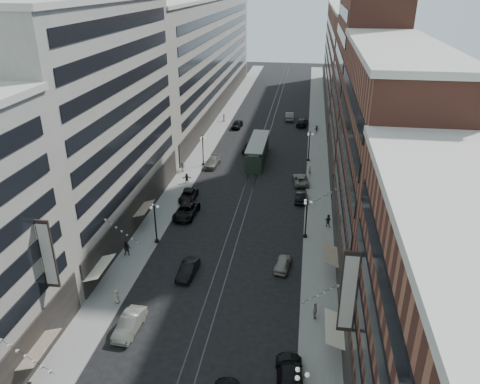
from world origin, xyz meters
The scene contains 37 objects.
ground centered at (0.00, 60.00, 0.00)m, with size 220.00×220.00×0.00m, color black.
sidewalk_west centered at (-11.00, 70.00, 0.07)m, with size 4.00×180.00×0.15m, color gray.
sidewalk_east centered at (11.00, 70.00, 0.07)m, with size 4.00×180.00×0.15m, color gray.
rail_west centered at (-0.70, 70.00, 0.01)m, with size 0.12×180.00×0.02m, color #2D2D33.
rail_east centered at (0.70, 70.00, 0.01)m, with size 0.12×180.00×0.02m, color #2D2D33.
building_west_mid centered at (-17.00, 33.00, 14.00)m, with size 8.00×36.00×28.00m, color gray.
building_west_far centered at (-17.00, 96.00, 13.00)m, with size 8.00×90.00×26.00m, color gray.
building_east_mid centered at (17.00, 28.00, 12.00)m, with size 8.00×30.00×24.00m, color brown.
building_east_tower centered at (17.00, 56.00, 21.00)m, with size 8.00×26.00×42.00m, color brown.
building_east_far centered at (17.00, 105.00, 12.00)m, with size 8.00×72.00×24.00m, color brown.
lamppost_sw_far centered at (-9.20, 28.00, 3.10)m, with size 1.03×1.14×5.52m.
lamppost_sw_mid centered at (-9.20, 55.00, 3.10)m, with size 1.03×1.14×5.52m.
lamppost_se_far centered at (9.20, 32.00, 3.10)m, with size 1.03×1.14×5.52m.
lamppost_se_mid centered at (9.20, 60.00, 3.10)m, with size 1.03×1.14×5.52m.
streetcar centered at (0.00, 59.15, 1.74)m, with size 3.01×13.60×3.76m.
car_1 centered at (-6.80, 12.12, 0.79)m, with size 1.68×4.82×1.59m, color gray.
car_2 centered at (-7.36, 35.70, 0.81)m, with size 2.69×5.83×1.62m, color black.
car_3 centered at (8.40, 8.16, 0.80)m, with size 2.24×5.51×1.60m, color black.
car_4 centered at (6.80, 24.62, 0.69)m, with size 1.63×4.04×1.38m, color gray.
car_5 centered at (-3.60, 21.77, 0.75)m, with size 1.59×4.55×1.50m, color black.
pedestrian_1 centered at (-9.50, 15.77, 0.91)m, with size 0.74×0.40×1.51m, color #ACA58F.
pedestrian_2 centered at (-11.72, 24.50, 1.10)m, with size 0.92×0.51×1.90m, color black.
pedestrian_4 centered at (10.44, 16.25, 1.03)m, with size 1.04×0.47×1.77m, color gray.
car_7 centered at (-8.40, 40.98, 0.69)m, with size 2.29×4.97×1.38m, color black.
car_8 centered at (-7.64, 55.07, 0.76)m, with size 2.14×5.27×1.53m, color #65645A.
car_9 centered at (-6.80, 78.91, 0.82)m, with size 1.93×4.79×1.63m, color black.
car_10 centered at (8.36, 42.98, 0.70)m, with size 1.48×4.25×1.40m, color black.
car_11 centered at (8.11, 49.58, 0.72)m, with size 2.38×5.16×1.43m, color gray.
car_12 centered at (7.44, 82.78, 0.81)m, with size 2.28×5.60×1.62m, color black.
car_13 centered at (-2.20, 63.78, 0.84)m, with size 1.98×4.91×1.67m, color black.
car_14 centered at (4.40, 87.17, 0.90)m, with size 1.90×5.44×1.79m, color #625F57.
pedestrian_5 centered at (-10.14, 46.89, 0.94)m, with size 1.47×0.42×1.59m, color black.
pedestrian_6 centered at (-12.02, 51.44, 1.05)m, with size 1.05×0.48×1.80m, color gray.
pedestrian_7 centered at (12.13, 35.33, 1.02)m, with size 0.85×0.47×1.75m, color black.
pedestrian_8 centered at (9.50, 53.06, 1.03)m, with size 0.65×0.42×1.77m, color #A39587.
pedestrian_9 centered at (10.69, 77.12, 0.96)m, with size 1.05×0.43×1.62m, color black.
pedestrian_extra_2 centered at (-10.56, 83.21, 1.03)m, with size 0.86×0.47×1.75m, color beige.
Camera 1 is at (8.56, -20.75, 30.29)m, focal length 35.00 mm.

